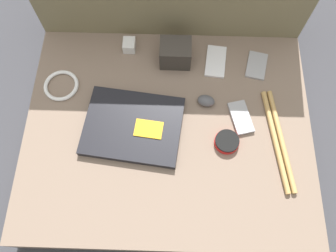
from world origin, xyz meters
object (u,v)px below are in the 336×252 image
at_px(computer_mouse, 206,101).
at_px(camera_pouch, 175,53).
at_px(phone_silver, 241,118).
at_px(phone_small, 257,65).
at_px(charger_brick, 129,45).
at_px(phone_black, 216,61).
at_px(laptop, 133,125).
at_px(speaker_puck, 227,142).

distance_m(computer_mouse, camera_pouch, 0.20).
distance_m(phone_silver, camera_pouch, 0.32).
relative_size(phone_small, camera_pouch, 1.12).
relative_size(phone_silver, charger_brick, 2.46).
height_order(phone_black, camera_pouch, camera_pouch).
distance_m(laptop, camera_pouch, 0.30).
bearing_deg(camera_pouch, computer_mouse, -57.76).
bearing_deg(computer_mouse, laptop, -146.65).
bearing_deg(phone_small, phone_silver, -95.60).
bearing_deg(phone_silver, phone_black, 95.12).
xyz_separation_m(laptop, speaker_puck, (0.30, -0.05, -0.00)).
bearing_deg(phone_black, charger_brick, 176.96).
bearing_deg(camera_pouch, phone_small, -3.36).
xyz_separation_m(computer_mouse, charger_brick, (-0.27, 0.22, 0.00)).
distance_m(laptop, charger_brick, 0.31).
distance_m(phone_silver, charger_brick, 0.48).
xyz_separation_m(computer_mouse, phone_small, (0.18, 0.15, -0.01)).
height_order(laptop, camera_pouch, camera_pouch).
xyz_separation_m(phone_silver, phone_black, (-0.08, 0.22, -0.00)).
height_order(computer_mouse, phone_black, computer_mouse).
height_order(speaker_puck, camera_pouch, camera_pouch).
height_order(phone_small, charger_brick, charger_brick).
height_order(computer_mouse, phone_silver, computer_mouse).
bearing_deg(computer_mouse, phone_silver, -12.87).
bearing_deg(laptop, phone_silver, 13.11).
xyz_separation_m(phone_silver, phone_small, (0.07, 0.21, -0.00)).
relative_size(laptop, charger_brick, 6.51).
relative_size(phone_silver, camera_pouch, 1.18).
xyz_separation_m(speaker_puck, phone_silver, (0.05, 0.09, -0.00)).
height_order(laptop, computer_mouse, computer_mouse).
height_order(phone_black, phone_small, phone_black).
relative_size(computer_mouse, charger_brick, 1.25).
height_order(speaker_puck, phone_black, speaker_puck).
distance_m(speaker_puck, phone_small, 0.32).
bearing_deg(speaker_puck, phone_silver, 60.16).
relative_size(laptop, phone_small, 2.80).
bearing_deg(computer_mouse, camera_pouch, 134.39).
bearing_deg(speaker_puck, phone_small, 68.11).
bearing_deg(phone_silver, speaker_puck, -134.21).
bearing_deg(laptop, computer_mouse, 28.05).
distance_m(laptop, phone_silver, 0.36).
relative_size(laptop, speaker_puck, 4.24).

